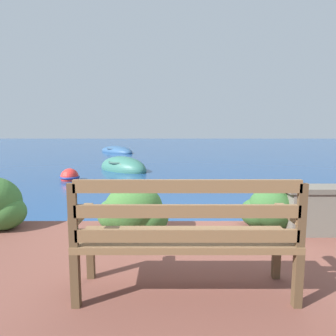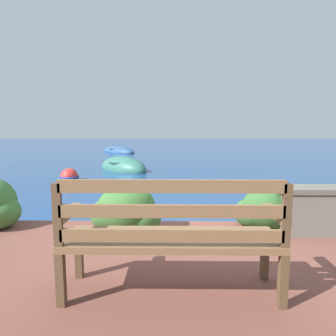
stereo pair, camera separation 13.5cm
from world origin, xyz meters
name	(u,v)px [view 1 (the left image)]	position (x,y,z in m)	size (l,w,h in m)	color
ground_plane	(202,236)	(0.00, 0.00, 0.00)	(80.00, 80.00, 0.00)	navy
park_bench	(184,234)	(-0.35, -1.84, 0.71)	(1.65, 0.48, 0.93)	brown
hedge_clump_left	(132,211)	(-0.92, -0.43, 0.48)	(0.89, 0.64, 0.60)	#38662D
hedge_clump_centre	(271,210)	(0.85, -0.27, 0.45)	(0.78, 0.57, 0.53)	#2D5628
rowboat_nearest	(122,168)	(-2.10, 6.58, 0.07)	(2.32, 2.29, 0.87)	#336B5B
rowboat_mid	(115,151)	(-3.70, 14.64, 0.06)	(2.94, 3.24, 0.71)	#2D517A
mooring_buoy	(68,177)	(-3.33, 4.53, 0.09)	(0.56, 0.56, 0.51)	red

